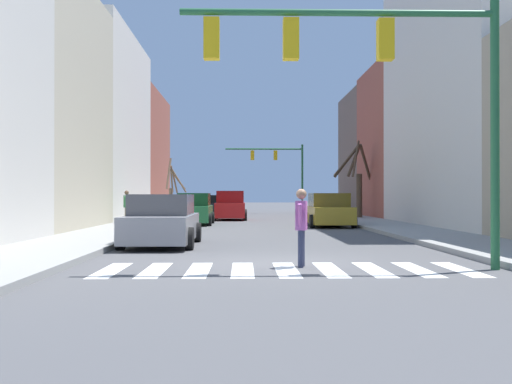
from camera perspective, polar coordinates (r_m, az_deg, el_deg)
The scene contains 16 objects.
ground_plane at distance 13.75m, azimuth 2.50°, elevation -6.73°, with size 240.00×240.00×0.00m, color #4C4C4F.
sidewalk_left at distance 14.64m, azimuth -21.97°, elevation -6.02°, with size 2.97×90.00×0.15m.
building_row_left at distance 32.85m, azimuth -18.42°, elevation 6.10°, with size 6.00×46.93×11.31m.
building_row_right at distance 33.40m, azimuth 18.88°, elevation 6.57°, with size 6.00×44.98×13.90m.
crosswalk_stripes at distance 12.42m, azimuth 2.91°, elevation -7.41°, with size 7.65×2.60×0.01m.
traffic_signal_near at distance 12.80m, azimuth 11.22°, elevation 11.79°, with size 6.58×0.28×5.69m.
traffic_signal_far at distance 52.35m, azimuth 2.26°, elevation 2.76°, with size 6.81×0.28×6.01m.
car_parked_right_far at distance 45.74m, azimuth -4.33°, elevation -1.34°, with size 2.19×4.24×1.57m.
car_parked_left_near at distance 31.72m, azimuth -5.89°, elevation -1.71°, with size 1.96×4.65×1.66m.
car_driving_away_lane at distance 18.50m, azimuth -8.93°, elevation -2.79°, with size 2.15×4.77×1.57m.
car_parked_left_far at distance 37.78m, azimuth -2.45°, elevation -1.39°, with size 2.08×4.44×1.83m.
car_parked_right_mid at distance 29.73m, azimuth 6.94°, elevation -1.81°, with size 2.19×4.58×1.65m.
pedestrian_on_left_sidewalk at distance 12.86m, azimuth 4.34°, elevation -2.75°, with size 0.29×0.72×1.67m.
pedestrian_waiting_at_curb at distance 31.09m, azimuth -12.22°, elevation -1.09°, with size 0.25×0.71×1.64m.
street_tree_right_near at distance 38.75m, azimuth -7.98°, elevation 0.16°, with size 1.25×1.98×3.79m.
street_tree_left_far at distance 38.66m, azimuth 9.60°, elevation 1.27°, with size 2.90×3.08×4.91m.
Camera 1 is at (-0.90, -13.63, 1.53)m, focal length 42.00 mm.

